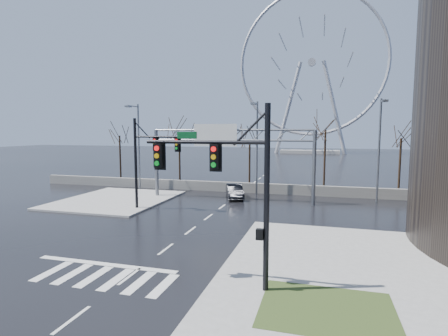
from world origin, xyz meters
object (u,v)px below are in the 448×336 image
(signal_mast_far, at_px, (147,155))
(ferris_wheel, at_px, (312,69))
(sign_gantry, at_px, (227,149))
(signal_mast_near, at_px, (235,179))
(car, at_px, (235,191))

(signal_mast_far, xyz_separation_m, ferris_wheel, (10.87, 86.04, 21.30))
(ferris_wheel, bearing_deg, sign_gantry, -93.84)
(sign_gantry, distance_m, ferris_wheel, 82.91)
(signal_mast_near, distance_m, sign_gantry, 19.79)
(signal_mast_far, bearing_deg, signal_mast_near, -49.74)
(ferris_wheel, relative_size, car, 11.47)
(signal_mast_near, xyz_separation_m, car, (-5.04, 20.35, -4.14))
(signal_mast_near, bearing_deg, sign_gantry, 106.19)
(signal_mast_far, xyz_separation_m, sign_gantry, (5.49, 6.00, 0.35))
(sign_gantry, distance_m, car, 4.68)
(signal_mast_near, distance_m, signal_mast_far, 17.03)
(ferris_wheel, distance_m, car, 82.83)
(signal_mast_far, distance_m, car, 10.32)
(sign_gantry, bearing_deg, car, 70.54)
(signal_mast_far, relative_size, car, 1.80)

